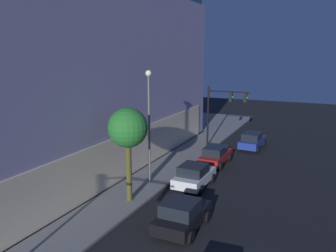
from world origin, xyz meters
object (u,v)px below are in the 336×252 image
(car_black, at_px, (182,215))
(car_blue, at_px, (252,141))
(sidewalk_tree, at_px, (128,129))
(traffic_light_far_corner, at_px, (223,105))
(car_red, at_px, (216,155))
(car_white, at_px, (194,175))
(street_lamp_sidewalk, at_px, (149,113))

(car_black, xyz_separation_m, car_blue, (17.93, -0.08, 0.00))
(sidewalk_tree, bearing_deg, traffic_light_far_corner, -6.67)
(car_blue, bearing_deg, car_black, 179.73)
(traffic_light_far_corner, height_order, car_red, traffic_light_far_corner)
(car_white, distance_m, car_red, 5.56)
(street_lamp_sidewalk, relative_size, car_black, 1.98)
(traffic_light_far_corner, distance_m, car_red, 6.31)
(traffic_light_far_corner, xyz_separation_m, car_blue, (1.18, -2.75, -3.55))
(street_lamp_sidewalk, relative_size, sidewalk_tree, 1.35)
(street_lamp_sidewalk, xyz_separation_m, car_white, (0.79, -3.17, -4.38))
(car_white, bearing_deg, street_lamp_sidewalk, 104.08)
(car_black, bearing_deg, car_red, 8.58)
(traffic_light_far_corner, xyz_separation_m, car_black, (-16.75, -2.66, -3.56))
(car_black, xyz_separation_m, car_white, (6.07, 1.60, -0.01))
(car_black, height_order, car_white, car_black)
(traffic_light_far_corner, xyz_separation_m, car_white, (-10.68, -1.06, -3.56))
(sidewalk_tree, height_order, car_black, sidewalk_tree)
(car_black, height_order, car_red, car_black)
(sidewalk_tree, bearing_deg, car_red, -15.14)
(car_black, xyz_separation_m, car_red, (11.63, 1.76, -0.01))
(car_red, bearing_deg, car_white, -178.42)
(car_black, bearing_deg, car_white, 14.79)
(traffic_light_far_corner, xyz_separation_m, street_lamp_sidewalk, (-11.48, 2.11, 0.82))
(car_black, bearing_deg, car_blue, -0.27)
(car_black, relative_size, car_blue, 0.93)
(street_lamp_sidewalk, height_order, sidewalk_tree, street_lamp_sidewalk)
(sidewalk_tree, bearing_deg, car_black, -112.49)
(car_blue, bearing_deg, traffic_light_far_corner, 113.28)
(street_lamp_sidewalk, height_order, car_black, street_lamp_sidewalk)
(traffic_light_far_corner, bearing_deg, sidewalk_tree, 173.33)
(car_white, bearing_deg, traffic_light_far_corner, 5.67)
(car_black, distance_m, car_white, 6.28)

